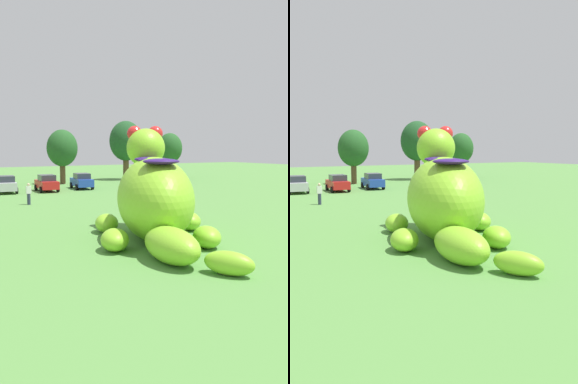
# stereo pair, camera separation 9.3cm
# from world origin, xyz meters

# --- Properties ---
(ground_plane) EXTENTS (160.00, 160.00, 0.00)m
(ground_plane) POSITION_xyz_m (0.00, 0.00, 0.00)
(ground_plane) COLOR #568E42
(giant_inflatable_creature) EXTENTS (7.32, 11.42, 5.71)m
(giant_inflatable_creature) POSITION_xyz_m (0.21, -0.54, 2.09)
(giant_inflatable_creature) COLOR #8CD12D
(giant_inflatable_creature) RESTS_ON ground
(car_silver) EXTENTS (2.27, 4.26, 1.72)m
(car_silver) POSITION_xyz_m (-1.69, 24.37, 0.86)
(car_silver) COLOR #B7BABF
(car_silver) RESTS_ON ground
(car_red) EXTENTS (2.17, 4.21, 1.72)m
(car_red) POSITION_xyz_m (2.25, 23.78, 0.86)
(car_red) COLOR red
(car_red) RESTS_ON ground
(car_blue) EXTENTS (2.32, 4.28, 1.72)m
(car_blue) POSITION_xyz_m (6.36, 24.40, 0.86)
(car_blue) COLOR #2347B7
(car_blue) RESTS_ON ground
(tree_centre_left) EXTENTS (3.81, 3.81, 6.76)m
(tree_centre_left) POSITION_xyz_m (6.60, 31.32, 4.42)
(tree_centre_left) COLOR brown
(tree_centre_left) RESTS_ON ground
(tree_centre) EXTENTS (4.65, 4.65, 8.26)m
(tree_centre) POSITION_xyz_m (16.67, 33.39, 5.40)
(tree_centre) COLOR brown
(tree_centre) RESTS_ON ground
(tree_centre_right) EXTENTS (3.79, 3.79, 6.74)m
(tree_centre_right) POSITION_xyz_m (24.55, 33.95, 4.41)
(tree_centre_right) COLOR brown
(tree_centre_right) RESTS_ON ground
(spectator_mid_field) EXTENTS (0.38, 0.26, 1.71)m
(spectator_mid_field) POSITION_xyz_m (-1.94, 14.82, 0.85)
(spectator_mid_field) COLOR #2D334C
(spectator_mid_field) RESTS_ON ground
(spectator_by_cars) EXTENTS (0.38, 0.26, 1.71)m
(spectator_by_cars) POSITION_xyz_m (5.25, 8.36, 0.85)
(spectator_by_cars) COLOR black
(spectator_by_cars) RESTS_ON ground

